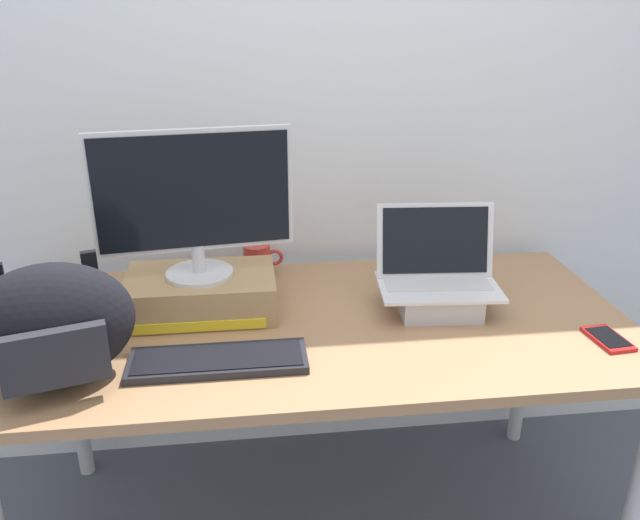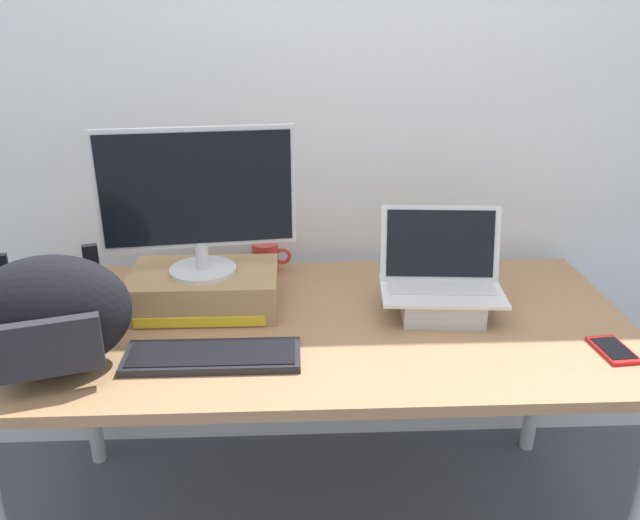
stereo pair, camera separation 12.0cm
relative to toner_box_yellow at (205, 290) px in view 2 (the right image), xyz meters
The scene contains 10 objects.
back_wall 0.73m from the toner_box_yellow, 52.26° to the left, with size 7.00×0.10×2.60m, color silver.
desk 0.36m from the toner_box_yellow, 16.15° to the right, with size 1.72×0.83×0.75m.
toner_box_yellow is the anchor object (origin of this frame).
desktop_monitor 0.27m from the toner_box_yellow, 80.84° to the right, with size 0.53×0.19×0.41m.
open_laptop 0.67m from the toner_box_yellow, ahead, with size 0.35×0.24×0.29m.
external_keyboard 0.30m from the toner_box_yellow, 79.78° to the right, with size 0.43×0.15×0.02m.
messenger_backpack 0.46m from the toner_box_yellow, 133.65° to the right, with size 0.40×0.29×0.29m.
coffee_mug 0.30m from the toner_box_yellow, 55.87° to the left, with size 0.13×0.09×0.10m.
cell_phone 1.10m from the toner_box_yellow, 15.77° to the right, with size 0.09×0.14×0.01m.
plush_toy 0.32m from the toner_box_yellow, behind, with size 0.10×0.10×0.10m.
Camera 2 is at (-0.07, -1.56, 1.57)m, focal length 35.59 mm.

